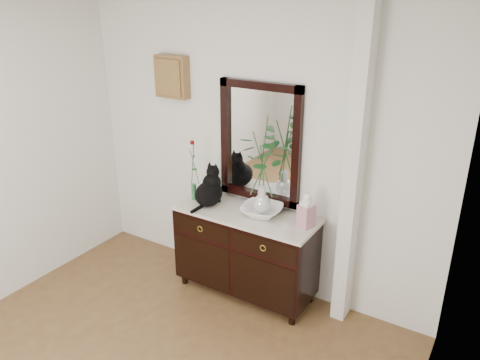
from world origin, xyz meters
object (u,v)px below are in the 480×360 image
Objects in this scene: cat at (209,186)px; ginger_jar at (307,209)px; sideboard at (246,249)px; lotus_bowl at (262,210)px.

cat is 0.95m from ginger_jar.
ginger_jar is (0.95, 0.07, -0.03)m from cat.
sideboard is at bearing -176.26° from ginger_jar.
cat is 0.55m from lotus_bowl.
cat is 1.04× the size of lotus_bowl.
sideboard is 0.68m from cat.
lotus_bowl is 0.44m from ginger_jar.
cat is at bearing -172.80° from lotus_bowl.
ginger_jar is at bearing 1.01° from lotus_bowl.
cat is 1.20× the size of ginger_jar.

